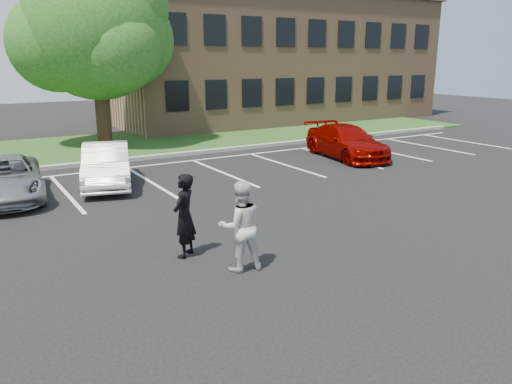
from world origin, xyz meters
TOP-DOWN VIEW (x-y plane):
  - ground_plane at (0.00, 0.00)m, footprint 90.00×90.00m
  - curb at (0.00, 12.00)m, footprint 40.00×0.30m
  - grass_strip at (0.00, 16.00)m, footprint 44.00×8.00m
  - stall_lines at (1.40, 8.95)m, footprint 34.00×5.36m
  - office_building at (14.00, 21.99)m, footprint 22.40×10.40m
  - tree at (0.74, 16.37)m, footprint 7.80×7.20m
  - man_black_suit at (-1.63, 1.23)m, footprint 0.78×0.76m
  - man_white_shirt at (-0.97, -0.00)m, footprint 1.01×0.85m
  - car_silver_minivan at (-4.47, 8.19)m, footprint 2.50×4.73m
  - car_white_sedan at (-1.38, 8.35)m, footprint 2.54×4.44m
  - car_red_compact at (8.70, 7.92)m, footprint 2.64×4.98m

SIDE VIEW (x-z plane):
  - ground_plane at x=0.00m, z-range 0.00..0.00m
  - stall_lines at x=1.40m, z-range 0.00..0.01m
  - grass_strip at x=0.00m, z-range 0.00..0.08m
  - curb at x=0.00m, z-range 0.00..0.15m
  - car_silver_minivan at x=-4.47m, z-range 0.00..1.27m
  - car_red_compact at x=8.70m, z-range 0.00..1.38m
  - car_white_sedan at x=-1.38m, z-range 0.00..1.38m
  - man_black_suit at x=-1.63m, z-range 0.00..1.81m
  - man_white_shirt at x=-0.97m, z-range 0.00..1.83m
  - office_building at x=14.00m, z-range 0.01..8.31m
  - tree at x=0.74m, z-range 0.95..9.75m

